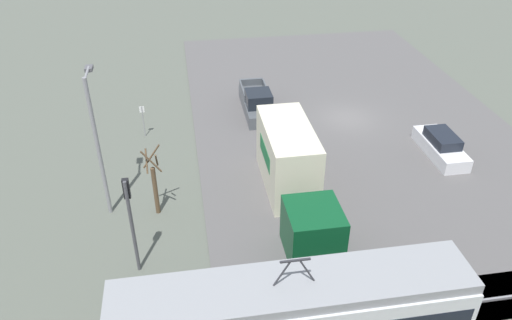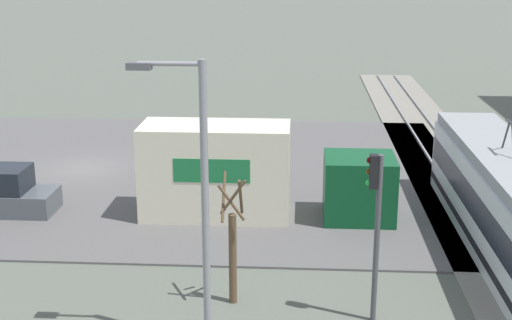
{
  "view_description": "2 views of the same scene",
  "coord_description": "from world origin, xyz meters",
  "px_view_note": "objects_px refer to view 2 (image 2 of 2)",
  "views": [
    {
      "loc": [
        11.56,
        30.33,
        16.86
      ],
      "look_at": [
        8.06,
        8.76,
        2.86
      ],
      "focal_mm": 35.0,
      "sensor_mm": 36.0,
      "label": 1
    },
    {
      "loc": [
        33.0,
        10.59,
        10.21
      ],
      "look_at": [
        4.93,
        8.83,
        2.09
      ],
      "focal_mm": 50.0,
      "sensor_mm": 36.0,
      "label": 2
    }
  ],
  "objects_px": {
    "street_lamp_near_crossing": "(197,187)",
    "traffic_light_pole": "(375,215)",
    "street_tree": "(233,246)",
    "light_rail_tram": "(503,199)",
    "sedan_car_0": "(208,137)",
    "box_truck": "(250,175)"
  },
  "relations": [
    {
      "from": "traffic_light_pole",
      "to": "street_lamp_near_crossing",
      "type": "xyz_separation_m",
      "value": [
        1.67,
        -4.73,
        1.27
      ]
    },
    {
      "from": "light_rail_tram",
      "to": "sedan_car_0",
      "type": "xyz_separation_m",
      "value": [
        -12.42,
        -12.33,
        -1.02
      ]
    },
    {
      "from": "light_rail_tram",
      "to": "sedan_car_0",
      "type": "relative_size",
      "value": 2.88
    },
    {
      "from": "traffic_light_pole",
      "to": "street_lamp_near_crossing",
      "type": "bearing_deg",
      "value": -70.52
    },
    {
      "from": "street_tree",
      "to": "street_lamp_near_crossing",
      "type": "bearing_deg",
      "value": -14.51
    },
    {
      "from": "street_lamp_near_crossing",
      "to": "traffic_light_pole",
      "type": "bearing_deg",
      "value": 109.48
    },
    {
      "from": "traffic_light_pole",
      "to": "street_tree",
      "type": "height_order",
      "value": "traffic_light_pole"
    },
    {
      "from": "box_truck",
      "to": "street_lamp_near_crossing",
      "type": "height_order",
      "value": "street_lamp_near_crossing"
    },
    {
      "from": "street_tree",
      "to": "sedan_car_0",
      "type": "bearing_deg",
      "value": -170.35
    },
    {
      "from": "light_rail_tram",
      "to": "street_lamp_near_crossing",
      "type": "xyz_separation_m",
      "value": [
        7.74,
        -9.99,
        2.8
      ]
    },
    {
      "from": "box_truck",
      "to": "street_tree",
      "type": "relative_size",
      "value": 2.46
    },
    {
      "from": "sedan_car_0",
      "to": "street_lamp_near_crossing",
      "type": "distance_m",
      "value": 20.65
    },
    {
      "from": "traffic_light_pole",
      "to": "light_rail_tram",
      "type": "bearing_deg",
      "value": 139.12
    },
    {
      "from": "traffic_light_pole",
      "to": "street_lamp_near_crossing",
      "type": "relative_size",
      "value": 0.64
    },
    {
      "from": "street_lamp_near_crossing",
      "to": "sedan_car_0",
      "type": "bearing_deg",
      "value": -173.37
    },
    {
      "from": "sedan_car_0",
      "to": "street_tree",
      "type": "relative_size",
      "value": 1.15
    },
    {
      "from": "box_truck",
      "to": "sedan_car_0",
      "type": "bearing_deg",
      "value": -163.72
    },
    {
      "from": "sedan_car_0",
      "to": "traffic_light_pole",
      "type": "bearing_deg",
      "value": -159.05
    },
    {
      "from": "box_truck",
      "to": "street_lamp_near_crossing",
      "type": "relative_size",
      "value": 1.29
    },
    {
      "from": "light_rail_tram",
      "to": "traffic_light_pole",
      "type": "xyz_separation_m",
      "value": [
        6.07,
        -5.25,
        1.53
      ]
    },
    {
      "from": "light_rail_tram",
      "to": "street_lamp_near_crossing",
      "type": "relative_size",
      "value": 1.73
    },
    {
      "from": "light_rail_tram",
      "to": "sedan_car_0",
      "type": "bearing_deg",
      "value": -135.2
    }
  ]
}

